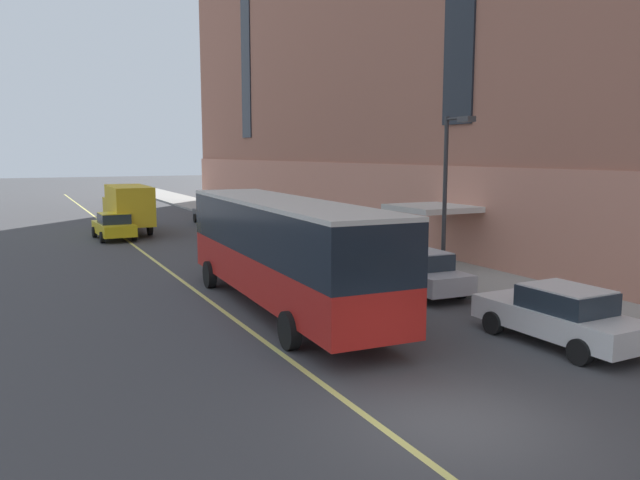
# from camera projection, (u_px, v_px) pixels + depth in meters

# --- Properties ---
(ground_plane) EXTENTS (260.00, 260.00, 0.00)m
(ground_plane) POSITION_uv_depth(u_px,v_px,m) (457.00, 420.00, 11.72)
(ground_plane) COLOR #424244
(sidewalk) EXTENTS (4.16, 160.00, 0.15)m
(sidewalk) POSITION_uv_depth(u_px,v_px,m) (630.00, 322.00, 18.22)
(sidewalk) COLOR #9E9B93
(sidewalk) RESTS_ON ground
(city_bus) EXTENTS (3.09, 12.65, 3.54)m
(city_bus) POSITION_uv_depth(u_px,v_px,m) (282.00, 247.00, 19.56)
(city_bus) COLOR red
(city_bus) RESTS_ON ground
(parked_car_white_1) EXTENTS (2.04, 4.70, 1.56)m
(parked_car_white_1) POSITION_uv_depth(u_px,v_px,m) (560.00, 315.00, 16.27)
(parked_car_white_1) COLOR silver
(parked_car_white_1) RESTS_ON ground
(parked_car_navy_2) EXTENTS (2.07, 4.50, 1.56)m
(parked_car_navy_2) POSITION_uv_depth(u_px,v_px,m) (257.00, 226.00, 36.13)
(parked_car_navy_2) COLOR navy
(parked_car_navy_2) RESTS_ON ground
(parked_car_darkgray_3) EXTENTS (2.08, 4.32, 1.56)m
(parked_car_darkgray_3) POSITION_uv_depth(u_px,v_px,m) (213.00, 213.00, 44.05)
(parked_car_darkgray_3) COLOR #4C4C51
(parked_car_darkgray_3) RESTS_ON ground
(parked_car_silver_4) EXTENTS (2.10, 4.86, 1.56)m
(parked_car_silver_4) POSITION_uv_depth(u_px,v_px,m) (416.00, 271.00, 22.32)
(parked_car_silver_4) COLOR #B7B7BC
(parked_car_silver_4) RESTS_ON ground
(parked_car_green_5) EXTENTS (2.14, 4.66, 1.56)m
(parked_car_green_5) POSITION_uv_depth(u_px,v_px,m) (316.00, 244.00, 29.00)
(parked_car_green_5) COLOR #23603D
(parked_car_green_5) RESTS_ON ground
(box_truck) EXTENTS (2.44, 7.56, 2.99)m
(box_truck) POSITION_uv_depth(u_px,v_px,m) (128.00, 206.00, 38.82)
(box_truck) COLOR gold
(box_truck) RESTS_ON ground
(taxi_cab) EXTENTS (2.11, 4.37, 1.56)m
(taxi_cab) POSITION_uv_depth(u_px,v_px,m) (114.00, 226.00, 36.15)
(taxi_cab) COLOR yellow
(taxi_cab) RESTS_ON ground
(street_lamp) EXTENTS (0.36, 1.48, 6.16)m
(street_lamp) POSITION_uv_depth(u_px,v_px,m) (449.00, 180.00, 22.94)
(street_lamp) COLOR #2D2D30
(street_lamp) RESTS_ON sidewalk
(lane_centerline) EXTENTS (0.16, 140.00, 0.01)m
(lane_centerline) POSITION_uv_depth(u_px,v_px,m) (318.00, 381.00, 13.75)
(lane_centerline) COLOR #E0D66B
(lane_centerline) RESTS_ON ground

